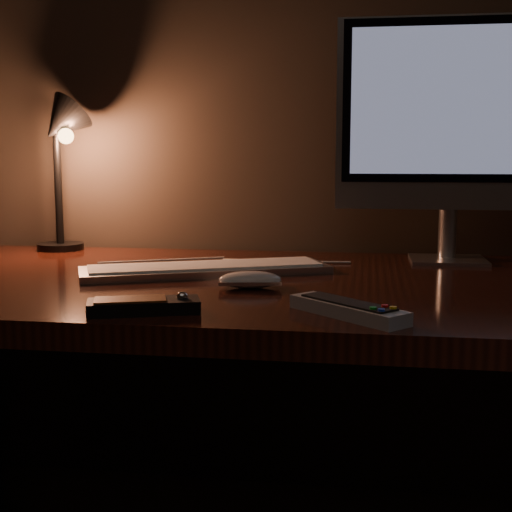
# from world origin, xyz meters

# --- Properties ---
(desk) EXTENTS (1.60, 0.75, 0.75)m
(desk) POSITION_xyz_m (0.00, 1.93, 0.62)
(desk) COLOR black
(desk) RESTS_ON ground
(monitor) EXTENTS (0.47, 0.14, 0.50)m
(monitor) POSITION_xyz_m (0.36, 2.12, 1.04)
(monitor) COLOR silver
(monitor) RESTS_ON desk
(keyboard) EXTENTS (0.48, 0.31, 0.02)m
(keyboard) POSITION_xyz_m (-0.11, 1.90, 0.76)
(keyboard) COLOR silver
(keyboard) RESTS_ON desk
(mouse) EXTENTS (0.11, 0.07, 0.02)m
(mouse) POSITION_xyz_m (-0.00, 1.76, 0.76)
(mouse) COLOR white
(mouse) RESTS_ON desk
(media_remote) EXTENTS (0.17, 0.10, 0.03)m
(media_remote) POSITION_xyz_m (-0.12, 1.55, 0.76)
(media_remote) COLOR black
(media_remote) RESTS_ON desk
(tv_remote) EXTENTS (0.17, 0.16, 0.02)m
(tv_remote) POSITION_xyz_m (0.17, 1.57, 0.76)
(tv_remote) COLOR #989C9E
(tv_remote) RESTS_ON desk
(papers) EXTENTS (0.14, 0.10, 0.01)m
(papers) POSITION_xyz_m (-0.05, 2.01, 0.75)
(papers) COLOR white
(papers) RESTS_ON desk
(desk_lamp) EXTENTS (0.18, 0.19, 0.36)m
(desk_lamp) POSITION_xyz_m (-0.50, 2.14, 0.99)
(desk_lamp) COLOR black
(desk_lamp) RESTS_ON desk
(cable) EXTENTS (0.50, 0.13, 0.00)m
(cable) POSITION_xyz_m (-0.10, 2.03, 0.75)
(cable) COLOR white
(cable) RESTS_ON desk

